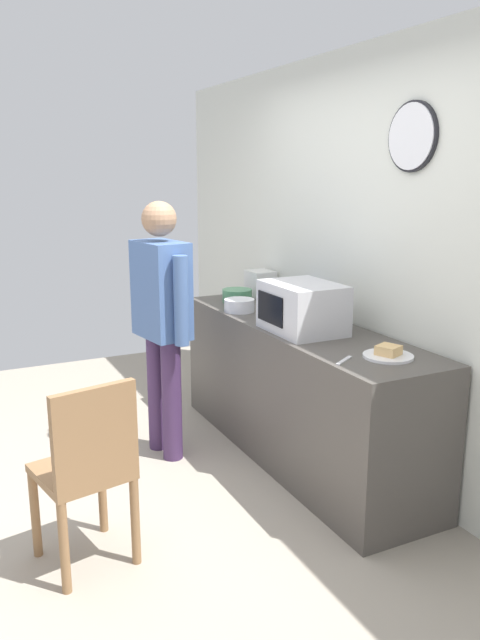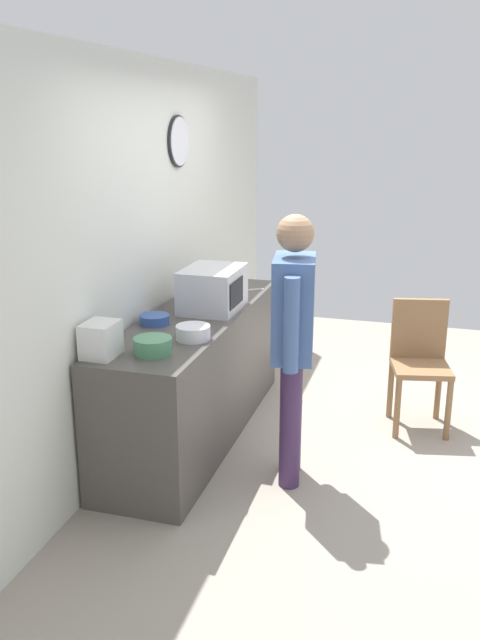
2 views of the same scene
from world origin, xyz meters
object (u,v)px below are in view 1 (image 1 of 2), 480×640
sandwich_plate (388,354)px  cereal_bowl (237,296)px  salad_bowl (239,305)px  toaster (260,283)px  wooden_chair (88,467)px  person_standing (162,312)px  fork_utensil (328,317)px  microwave (303,308)px  spoon_utensil (344,360)px  mixing_bowl (300,309)px

sandwich_plate → cereal_bowl: 1.66m
salad_bowl → cereal_bowl: cereal_bowl is taller
sandwich_plate → salad_bowl: bearing=-170.9°
toaster → wooden_chair: toaster is taller
sandwich_plate → wooden_chair: size_ratio=0.28×
person_standing → wooden_chair: person_standing is taller
salad_bowl → fork_utensil: size_ratio=1.25×
sandwich_plate → toaster: bearing=174.2°
person_standing → microwave: bearing=50.5°
fork_utensil → sandwich_plate: bearing=-14.2°
spoon_utensil → person_standing: (-1.20, -0.57, 0.07)m
microwave → cereal_bowl: (-0.98, 0.04, -0.10)m
cereal_bowl → spoon_utensil: bearing=-5.9°
person_standing → fork_utensil: bearing=71.7°
sandwich_plate → wooden_chair: 1.62m
cereal_bowl → fork_utensil: size_ratio=1.32×
toaster → fork_utensil: toaster is taller
mixing_bowl → spoon_utensil: bearing=-20.1°
salad_bowl → wooden_chair: 1.80m
spoon_utensil → mixing_bowl: bearing=159.9°
toaster → spoon_utensil: 1.79m
salad_bowl → cereal_bowl: size_ratio=0.95×
spoon_utensil → toaster: bearing=166.1°
microwave → spoon_utensil: size_ratio=2.94×
microwave → salad_bowl: bearing=-171.8°
toaster → microwave: bearing=-15.1°
microwave → salad_bowl: size_ratio=2.35×
salad_bowl → fork_utensil: (0.44, 0.44, -0.04)m
mixing_bowl → fork_utensil: size_ratio=1.16×
toaster → salad_bowl: bearing=-42.3°
cereal_bowl → mixing_bowl: cereal_bowl is taller
mixing_bowl → person_standing: size_ratio=0.12×
cereal_bowl → toaster: 0.30m
spoon_utensil → person_standing: size_ratio=0.10×
sandwich_plate → microwave: bearing=-170.0°
salad_bowl → microwave: bearing=8.2°
sandwich_plate → person_standing: bearing=-146.7°
sandwich_plate → toaster: toaster is taller
toaster → person_standing: person_standing is taller
fork_utensil → person_standing: person_standing is taller
sandwich_plate → fork_utensil: sandwich_plate is taller
mixing_bowl → spoon_utensil: size_ratio=1.16×
microwave → cereal_bowl: 0.99m
microwave → person_standing: (-0.58, -0.70, -0.07)m
mixing_bowl → fork_utensil: (0.21, 0.09, -0.03)m
microwave → fork_utensil: 0.44m
mixing_bowl → person_standing: 0.97m
mixing_bowl → person_standing: (-0.14, -0.96, 0.05)m
salad_bowl → mixing_bowl: salad_bowl is taller
sandwich_plate → mixing_bowl: (-1.11, 0.14, 0.01)m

